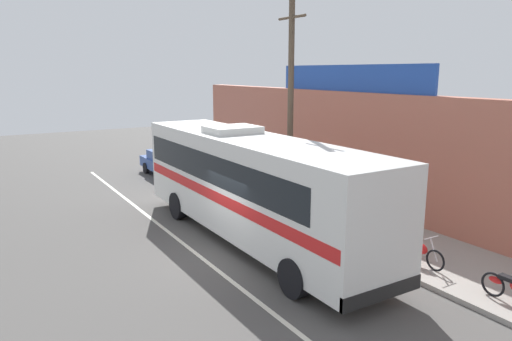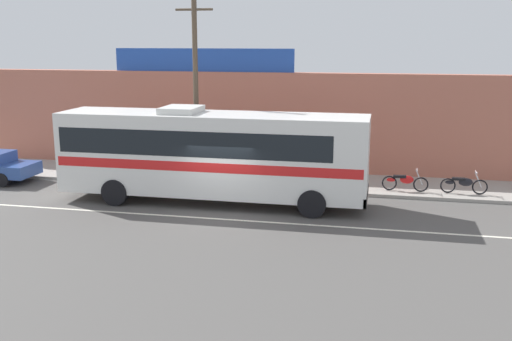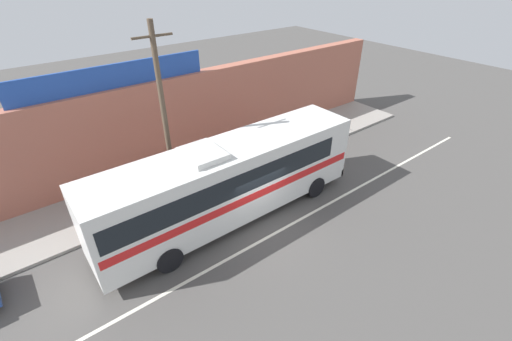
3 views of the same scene
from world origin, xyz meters
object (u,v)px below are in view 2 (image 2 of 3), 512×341
motorcycle_green (404,181)px  pedestrian_by_curb (262,160)px  utility_pole (196,88)px  motorcycle_purple (463,184)px  intercity_bus (210,151)px  motorcycle_red (332,177)px

motorcycle_green → pedestrian_by_curb: pedestrian_by_curb is taller
utility_pole → pedestrian_by_curb: size_ratio=4.89×
motorcycle_purple → utility_pole: bearing=-178.1°
utility_pole → motorcycle_green: bearing=2.1°
motorcycle_purple → motorcycle_green: bearing=-178.8°
intercity_bus → motorcycle_green: size_ratio=6.36×
motorcycle_red → pedestrian_by_curb: size_ratio=1.15×
utility_pole → motorcycle_purple: 11.84m
motorcycle_red → pedestrian_by_curb: 3.26m
motorcycle_purple → intercity_bus: bearing=-163.1°
utility_pole → motorcycle_red: bearing=3.7°
motorcycle_red → pedestrian_by_curb: bearing=170.0°
utility_pole → motorcycle_purple: size_ratio=4.28×
intercity_bus → motorcycle_green: 8.22m
motorcycle_red → motorcycle_green: bearing=-0.9°
intercity_bus → motorcycle_purple: intercity_bus is taller
intercity_bus → utility_pole: bearing=117.5°
utility_pole → motorcycle_red: utility_pole is taller
motorcycle_green → motorcycle_purple: size_ratio=1.01×
motorcycle_green → pedestrian_by_curb: bearing=174.4°
utility_pole → motorcycle_red: size_ratio=4.26×
intercity_bus → utility_pole: utility_pole is taller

